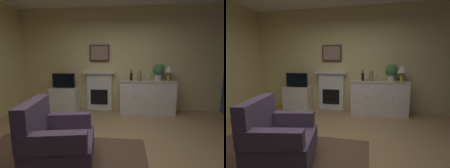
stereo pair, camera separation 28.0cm
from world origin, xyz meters
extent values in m
cube|color=tan|center=(0.00, 0.00, -0.05)|extent=(5.72, 4.78, 0.10)
cube|color=#EAD68C|center=(0.00, 2.36, 1.42)|extent=(5.72, 0.06, 2.85)
cube|color=white|center=(-0.49, 2.24, 0.53)|extent=(0.70, 0.18, 1.05)
cube|color=tan|center=(-0.49, 2.14, 0.01)|extent=(0.77, 0.20, 0.03)
cube|color=black|center=(-0.49, 2.15, 0.39)|extent=(0.48, 0.02, 0.42)
cube|color=white|center=(-0.49, 2.21, 1.07)|extent=(0.87, 0.27, 0.05)
cube|color=#473323|center=(-0.49, 2.28, 1.62)|extent=(0.55, 0.03, 0.45)
cube|color=#9E7A6B|center=(-0.49, 2.26, 1.62)|extent=(0.47, 0.01, 0.37)
cube|color=white|center=(0.82, 2.06, 0.43)|extent=(1.42, 0.45, 0.86)
cube|color=beige|center=(0.82, 2.06, 0.87)|extent=(1.45, 0.48, 0.03)
sphere|color=brown|center=(0.51, 1.82, 0.49)|extent=(0.02, 0.02, 0.02)
sphere|color=brown|center=(1.13, 1.82, 0.49)|extent=(0.02, 0.02, 0.02)
cylinder|color=#B79338|center=(1.36, 2.06, 1.00)|extent=(0.10, 0.10, 0.22)
cone|color=silver|center=(1.36, 2.06, 1.20)|extent=(0.26, 0.26, 0.18)
cylinder|color=#331419|center=(0.39, 2.03, 0.99)|extent=(0.08, 0.08, 0.20)
cylinder|color=#331419|center=(0.39, 2.03, 1.13)|extent=(0.03, 0.03, 0.09)
cylinder|color=silver|center=(0.75, 2.00, 0.89)|extent=(0.06, 0.06, 0.00)
cylinder|color=silver|center=(0.75, 2.00, 0.94)|extent=(0.01, 0.01, 0.09)
cone|color=silver|center=(0.75, 2.00, 1.02)|extent=(0.07, 0.07, 0.07)
cylinder|color=silver|center=(0.86, 2.03, 0.89)|extent=(0.06, 0.06, 0.00)
cylinder|color=silver|center=(0.86, 2.03, 0.94)|extent=(0.01, 0.01, 0.09)
cone|color=silver|center=(0.86, 2.03, 1.02)|extent=(0.07, 0.07, 0.07)
cylinder|color=#9E7F5B|center=(0.61, 2.01, 1.01)|extent=(0.11, 0.11, 0.24)
sphere|color=#9E7F5B|center=(0.61, 2.01, 1.13)|extent=(0.08, 0.08, 0.08)
cube|color=white|center=(-1.47, 2.07, 0.33)|extent=(0.75, 0.42, 0.66)
cube|color=black|center=(-1.47, 2.05, 0.86)|extent=(0.62, 0.06, 0.40)
cube|color=black|center=(-1.47, 2.02, 0.86)|extent=(0.57, 0.01, 0.35)
cylinder|color=beige|center=(1.10, 2.11, 0.96)|extent=(0.18, 0.18, 0.14)
sphere|color=#3D753D|center=(1.10, 2.11, 1.16)|extent=(0.30, 0.30, 0.30)
sphere|color=#3D753D|center=(1.16, 2.08, 1.23)|extent=(0.18, 0.18, 0.18)
cube|color=#604C66|center=(-0.56, -0.30, 0.26)|extent=(0.92, 0.88, 0.32)
cube|color=#604C66|center=(-0.88, -0.36, 0.67)|extent=(0.28, 0.78, 0.50)
cube|color=#604C66|center=(-0.50, -0.62, 0.53)|extent=(0.73, 0.26, 0.22)
cube|color=#604C66|center=(-0.61, 0.01, 0.53)|extent=(0.73, 0.26, 0.22)
cylinder|color=#473323|center=(-0.27, 0.07, 0.05)|extent=(0.05, 0.05, 0.10)
cylinder|color=#473323|center=(-0.94, -0.05, 0.05)|extent=(0.05, 0.05, 0.10)
camera|label=1|loc=(0.27, -2.16, 1.42)|focal=25.40mm
camera|label=2|loc=(0.55, -2.12, 1.42)|focal=25.40mm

